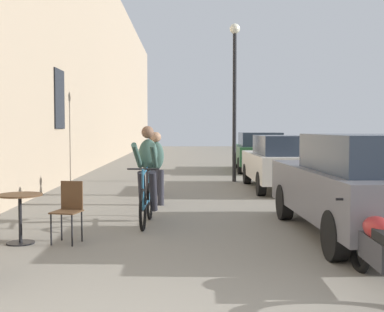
{
  "coord_description": "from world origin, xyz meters",
  "views": [
    {
      "loc": [
        0.37,
        -3.47,
        1.67
      ],
      "look_at": [
        0.65,
        12.29,
        0.81
      ],
      "focal_mm": 47.89,
      "sensor_mm": 36.0,
      "label": 1
    }
  ],
  "objects_px": {
    "cyclist_on_bicycle": "(147,177)",
    "parked_car_third": "(258,151)",
    "street_lamp": "(235,82)",
    "parked_car_second": "(283,162)",
    "pedestrian_mid": "(153,160)",
    "cafe_chair_mid_toward_street": "(69,207)",
    "parked_car_nearest": "(362,184)",
    "parked_motorcycle": "(381,251)",
    "cafe_table_mid": "(20,208)",
    "pedestrian_near": "(156,164)"
  },
  "relations": [
    {
      "from": "cyclist_on_bicycle",
      "to": "street_lamp",
      "type": "height_order",
      "value": "street_lamp"
    },
    {
      "from": "parked_car_nearest",
      "to": "street_lamp",
      "type": "bearing_deg",
      "value": 97.75
    },
    {
      "from": "cafe_table_mid",
      "to": "parked_car_second",
      "type": "distance_m",
      "value": 8.18
    },
    {
      "from": "cyclist_on_bicycle",
      "to": "parked_car_third",
      "type": "relative_size",
      "value": 0.41
    },
    {
      "from": "cafe_chair_mid_toward_street",
      "to": "parked_car_third",
      "type": "relative_size",
      "value": 0.21
    },
    {
      "from": "cafe_chair_mid_toward_street",
      "to": "pedestrian_near",
      "type": "height_order",
      "value": "pedestrian_near"
    },
    {
      "from": "pedestrian_near",
      "to": "parked_motorcycle",
      "type": "height_order",
      "value": "pedestrian_near"
    },
    {
      "from": "cafe_chair_mid_toward_street",
      "to": "parked_motorcycle",
      "type": "distance_m",
      "value": 4.35
    },
    {
      "from": "street_lamp",
      "to": "cyclist_on_bicycle",
      "type": "bearing_deg",
      "value": -107.77
    },
    {
      "from": "pedestrian_mid",
      "to": "cafe_chair_mid_toward_street",
      "type": "bearing_deg",
      "value": -99.88
    },
    {
      "from": "cafe_chair_mid_toward_street",
      "to": "pedestrian_mid",
      "type": "relative_size",
      "value": 0.56
    },
    {
      "from": "cafe_table_mid",
      "to": "cafe_chair_mid_toward_street",
      "type": "distance_m",
      "value": 0.69
    },
    {
      "from": "cafe_chair_mid_toward_street",
      "to": "parked_car_second",
      "type": "relative_size",
      "value": 0.21
    },
    {
      "from": "pedestrian_mid",
      "to": "parked_car_nearest",
      "type": "xyz_separation_m",
      "value": [
        3.48,
        -5.01,
        -0.07
      ]
    },
    {
      "from": "street_lamp",
      "to": "parked_car_third",
      "type": "relative_size",
      "value": 1.14
    },
    {
      "from": "pedestrian_mid",
      "to": "cafe_table_mid",
      "type": "bearing_deg",
      "value": -106.72
    },
    {
      "from": "pedestrian_mid",
      "to": "parked_car_second",
      "type": "distance_m",
      "value": 3.64
    },
    {
      "from": "pedestrian_mid",
      "to": "street_lamp",
      "type": "bearing_deg",
      "value": 54.06
    },
    {
      "from": "parked_car_second",
      "to": "cafe_chair_mid_toward_street",
      "type": "bearing_deg",
      "value": -124.59
    },
    {
      "from": "parked_car_second",
      "to": "pedestrian_mid",
      "type": "bearing_deg",
      "value": -162.33
    },
    {
      "from": "parked_car_nearest",
      "to": "cyclist_on_bicycle",
      "type": "bearing_deg",
      "value": 158.95
    },
    {
      "from": "cafe_chair_mid_toward_street",
      "to": "street_lamp",
      "type": "distance_m",
      "value": 9.47
    },
    {
      "from": "pedestrian_near",
      "to": "street_lamp",
      "type": "distance_m",
      "value": 5.8
    },
    {
      "from": "cafe_table_mid",
      "to": "cyclist_on_bicycle",
      "type": "height_order",
      "value": "cyclist_on_bicycle"
    },
    {
      "from": "parked_car_third",
      "to": "parked_motorcycle",
      "type": "distance_m",
      "value": 14.72
    },
    {
      "from": "pedestrian_near",
      "to": "parked_car_third",
      "type": "distance_m",
      "value": 9.49
    },
    {
      "from": "pedestrian_near",
      "to": "cafe_table_mid",
      "type": "bearing_deg",
      "value": -115.71
    },
    {
      "from": "cyclist_on_bicycle",
      "to": "parked_motorcycle",
      "type": "bearing_deg",
      "value": -54.83
    },
    {
      "from": "cafe_chair_mid_toward_street",
      "to": "parked_car_second",
      "type": "distance_m",
      "value": 7.72
    },
    {
      "from": "cafe_chair_mid_toward_street",
      "to": "parked_car_nearest",
      "type": "relative_size",
      "value": 0.2
    },
    {
      "from": "cafe_chair_mid_toward_street",
      "to": "street_lamp",
      "type": "relative_size",
      "value": 0.18
    },
    {
      "from": "pedestrian_mid",
      "to": "cyclist_on_bicycle",
      "type": "bearing_deg",
      "value": -88.08
    },
    {
      "from": "pedestrian_near",
      "to": "street_lamp",
      "type": "bearing_deg",
      "value": 65.93
    },
    {
      "from": "street_lamp",
      "to": "parked_motorcycle",
      "type": "relative_size",
      "value": 2.28
    },
    {
      "from": "parked_car_nearest",
      "to": "parked_car_third",
      "type": "relative_size",
      "value": 1.04
    },
    {
      "from": "parked_car_nearest",
      "to": "parked_car_third",
      "type": "xyz_separation_m",
      "value": [
        0.21,
        12.18,
        -0.04
      ]
    },
    {
      "from": "parked_motorcycle",
      "to": "pedestrian_near",
      "type": "bearing_deg",
      "value": 114.1
    },
    {
      "from": "parked_car_third",
      "to": "cafe_chair_mid_toward_street",
      "type": "bearing_deg",
      "value": -110.35
    },
    {
      "from": "cyclist_on_bicycle",
      "to": "pedestrian_mid",
      "type": "xyz_separation_m",
      "value": [
        -0.12,
        3.72,
        0.08
      ]
    },
    {
      "from": "pedestrian_near",
      "to": "pedestrian_mid",
      "type": "bearing_deg",
      "value": 96.01
    },
    {
      "from": "cyclist_on_bicycle",
      "to": "street_lamp",
      "type": "bearing_deg",
      "value": 72.23
    },
    {
      "from": "street_lamp",
      "to": "parked_car_third",
      "type": "distance_m",
      "value": 4.75
    },
    {
      "from": "parked_car_nearest",
      "to": "cafe_chair_mid_toward_street",
      "type": "bearing_deg",
      "value": -176.92
    },
    {
      "from": "pedestrian_near",
      "to": "parked_car_second",
      "type": "distance_m",
      "value": 4.29
    },
    {
      "from": "cafe_table_mid",
      "to": "parked_car_nearest",
      "type": "bearing_deg",
      "value": 3.5
    },
    {
      "from": "parked_car_nearest",
      "to": "parked_motorcycle",
      "type": "xyz_separation_m",
      "value": [
        -0.68,
        -2.51,
        -0.41
      ]
    },
    {
      "from": "street_lamp",
      "to": "parked_car_nearest",
      "type": "relative_size",
      "value": 1.09
    },
    {
      "from": "cafe_chair_mid_toward_street",
      "to": "pedestrian_near",
      "type": "distance_m",
      "value": 3.78
    },
    {
      "from": "cafe_table_mid",
      "to": "pedestrian_near",
      "type": "relative_size",
      "value": 0.45
    },
    {
      "from": "cyclist_on_bicycle",
      "to": "parked_car_second",
      "type": "bearing_deg",
      "value": 55.28
    }
  ]
}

